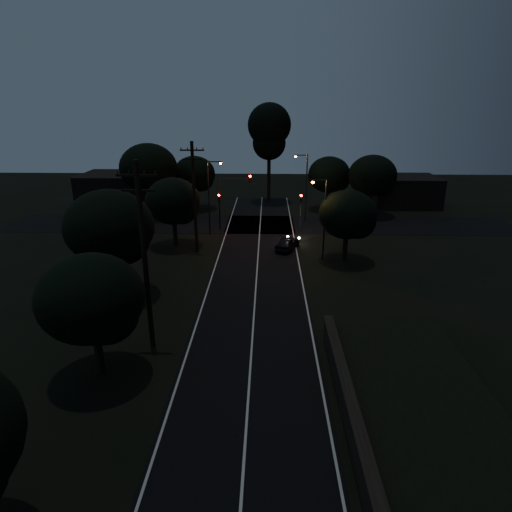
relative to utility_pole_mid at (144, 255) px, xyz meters
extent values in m
cube|color=black|center=(6.00, 7.00, -5.73)|extent=(8.00, 70.00, 0.02)
cube|color=black|center=(6.00, 27.00, -5.73)|extent=(60.00, 8.00, 0.02)
cube|color=beige|center=(6.00, 7.00, -5.71)|extent=(0.12, 70.00, 0.01)
cube|color=beige|center=(2.25, 7.00, -5.71)|extent=(0.12, 70.00, 0.01)
cube|color=beige|center=(9.75, 7.00, -5.71)|extent=(0.12, 70.00, 0.01)
cube|color=black|center=(10.60, -12.00, -4.19)|extent=(0.55, 26.00, 0.10)
cylinder|color=black|center=(0.00, 0.00, -0.24)|extent=(0.30, 0.30, 11.00)
cube|color=black|center=(0.00, 0.00, 4.46)|extent=(2.20, 0.12, 0.12)
cube|color=black|center=(0.00, 0.00, 3.66)|extent=(1.80, 0.12, 0.12)
cylinder|color=black|center=(0.00, 17.00, -0.49)|extent=(0.30, 0.30, 10.50)
cube|color=black|center=(0.00, 17.00, 3.96)|extent=(2.20, 0.12, 0.12)
cube|color=black|center=(0.00, 17.00, 3.16)|extent=(1.80, 0.12, 0.12)
cylinder|color=black|center=(-2.00, -3.00, -4.48)|extent=(0.44, 0.44, 2.51)
ellipsoid|color=black|center=(-2.00, -3.00, -1.23)|extent=(5.33, 5.33, 4.53)
sphere|color=black|center=(-1.07, -3.53, -1.76)|extent=(3.20, 3.20, 3.20)
cylinder|color=black|center=(-4.50, 7.00, -4.26)|extent=(0.44, 0.44, 2.95)
ellipsoid|color=black|center=(-4.50, 7.00, -0.40)|extent=(6.37, 6.37, 5.42)
sphere|color=black|center=(-3.38, 6.36, -1.03)|extent=(3.82, 3.82, 3.82)
cylinder|color=black|center=(-2.50, 19.00, -4.47)|extent=(0.44, 0.44, 2.54)
ellipsoid|color=black|center=(-2.50, 19.00, -1.17)|extent=(5.42, 5.42, 4.61)
sphere|color=black|center=(-1.55, 18.46, -1.71)|extent=(3.25, 3.25, 3.25)
cylinder|color=black|center=(-3.00, 35.00, -4.44)|extent=(0.44, 0.44, 2.60)
ellipsoid|color=black|center=(-3.00, 35.00, -1.04)|extent=(5.58, 5.58, 4.74)
sphere|color=black|center=(-2.02, 34.44, -1.60)|extent=(3.35, 3.35, 3.35)
cylinder|color=black|center=(-8.00, 31.00, -4.05)|extent=(0.44, 0.44, 3.38)
ellipsoid|color=black|center=(-8.00, 31.00, 0.31)|extent=(7.11, 7.11, 6.04)
sphere|color=black|center=(-6.76, 30.29, -0.41)|extent=(4.27, 4.27, 4.27)
cylinder|color=black|center=(15.00, 35.00, -4.44)|extent=(0.44, 0.44, 2.60)
ellipsoid|color=black|center=(15.00, 35.00, -1.05)|extent=(5.58, 5.58, 4.75)
sphere|color=black|center=(15.98, 34.44, -1.61)|extent=(3.35, 3.35, 3.35)
cylinder|color=black|center=(20.00, 32.00, -4.33)|extent=(0.44, 0.44, 2.82)
ellipsoid|color=black|center=(20.00, 32.00, -0.66)|extent=(6.02, 6.02, 5.12)
sphere|color=black|center=(21.05, 31.40, -1.26)|extent=(3.61, 3.61, 3.61)
cylinder|color=black|center=(14.00, 15.00, -4.53)|extent=(0.44, 0.44, 2.43)
ellipsoid|color=black|center=(14.00, 15.00, -1.38)|extent=(5.15, 5.15, 4.38)
sphere|color=black|center=(14.90, 14.49, -1.90)|extent=(3.09, 3.09, 3.09)
cylinder|color=black|center=(7.00, 40.00, -1.95)|extent=(0.50, 0.50, 7.57)
sphere|color=black|center=(7.00, 40.00, 5.00)|extent=(6.06, 6.06, 6.06)
sphere|color=black|center=(7.00, 40.00, 2.52)|extent=(4.68, 4.68, 4.68)
cube|color=black|center=(-14.00, 37.00, -3.54)|extent=(10.00, 8.00, 4.40)
cube|color=black|center=(26.00, 38.00, -3.74)|extent=(9.00, 7.00, 4.00)
cylinder|color=black|center=(1.40, 25.00, -4.14)|extent=(0.12, 0.12, 3.20)
cube|color=black|center=(1.40, 25.00, -2.09)|extent=(0.28, 0.22, 0.90)
sphere|color=#FF0705|center=(1.40, 24.87, -1.79)|extent=(0.22, 0.22, 0.22)
cylinder|color=black|center=(10.60, 25.00, -4.14)|extent=(0.12, 0.12, 3.20)
cube|color=black|center=(10.60, 25.00, -2.09)|extent=(0.28, 0.22, 0.90)
sphere|color=#FF0705|center=(10.60, 24.87, -1.79)|extent=(0.22, 0.22, 0.22)
cylinder|color=black|center=(1.40, 25.00, -3.24)|extent=(0.12, 0.12, 5.00)
cube|color=black|center=(4.90, 25.00, 0.06)|extent=(0.28, 0.22, 0.90)
sphere|color=#FF0705|center=(4.90, 24.87, 0.36)|extent=(0.22, 0.22, 0.22)
cube|color=black|center=(3.15, 25.00, 0.06)|extent=(3.50, 0.08, 0.08)
cylinder|color=black|center=(0.50, 23.00, -1.74)|extent=(0.16, 0.16, 8.00)
cube|color=black|center=(1.20, 23.00, 2.16)|extent=(1.40, 0.10, 0.10)
cube|color=black|center=(1.90, 23.00, 2.11)|extent=(0.35, 0.22, 0.12)
sphere|color=orange|center=(1.90, 23.00, 2.01)|extent=(0.26, 0.26, 0.26)
cylinder|color=black|center=(11.50, 29.00, -1.74)|extent=(0.16, 0.16, 8.00)
cube|color=black|center=(10.80, 29.00, 2.16)|extent=(1.40, 0.10, 0.10)
cube|color=black|center=(10.10, 29.00, 2.11)|extent=(0.35, 0.22, 0.12)
sphere|color=orange|center=(10.10, 29.00, 2.01)|extent=(0.26, 0.26, 0.26)
cylinder|color=black|center=(12.00, 15.00, -1.99)|extent=(0.16, 0.16, 7.50)
cube|color=black|center=(11.40, 15.00, 1.66)|extent=(1.20, 0.10, 0.10)
cube|color=black|center=(10.80, 15.00, 1.61)|extent=(0.35, 0.22, 0.12)
sphere|color=orange|center=(10.80, 15.00, 1.51)|extent=(0.26, 0.26, 0.26)
imported|color=black|center=(8.88, 18.02, -5.07)|extent=(2.89, 4.22, 1.34)
camera|label=1|loc=(6.87, -22.29, 8.11)|focal=30.00mm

